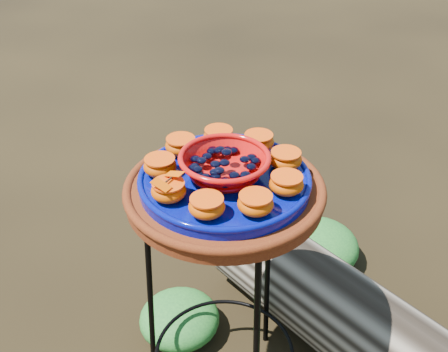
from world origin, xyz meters
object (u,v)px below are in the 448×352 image
Objects in this scene: plant_stand at (224,303)px; terracotta_saucer at (225,193)px; cobalt_plate at (225,181)px; red_bowl at (225,167)px.

terracotta_saucer is (0.00, 0.00, 0.37)m from plant_stand.
terracotta_saucer is 1.17× the size of cobalt_plate.
red_bowl reaches higher than plant_stand.
cobalt_plate is 2.00× the size of red_bowl.
cobalt_plate is (0.00, 0.00, 0.40)m from plant_stand.
red_bowl reaches higher than terracotta_saucer.
plant_stand is 1.76× the size of cobalt_plate.
red_bowl is at bearing 0.00° from plant_stand.
plant_stand is at bearing 0.00° from cobalt_plate.
cobalt_plate is 0.04m from red_bowl.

